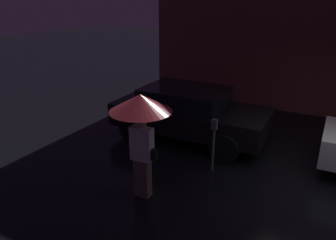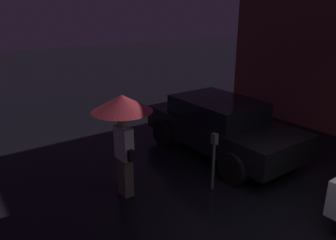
{
  "view_description": "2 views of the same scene",
  "coord_description": "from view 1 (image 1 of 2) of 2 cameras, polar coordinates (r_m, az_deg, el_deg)",
  "views": [
    {
      "loc": [
        -0.11,
        -6.23,
        3.69
      ],
      "look_at": [
        -3.31,
        -0.16,
        1.09
      ],
      "focal_mm": 35.0,
      "sensor_mm": 36.0,
      "label": 1
    },
    {
      "loc": [
        2.06,
        -4.26,
        3.56
      ],
      "look_at": [
        -3.46,
        -0.27,
        1.24
      ],
      "focal_mm": 35.0,
      "sensor_mm": 36.0,
      "label": 2
    }
  ],
  "objects": [
    {
      "name": "ground_plane",
      "position": [
        7.24,
        25.08,
        -12.09
      ],
      "size": [
        60.0,
        60.0,
        0.0
      ],
      "primitive_type": "plane",
      "color": "black"
    },
    {
      "name": "building_facade_left",
      "position": [
        13.0,
        16.99,
        19.1
      ],
      "size": [
        7.32,
        3.0,
        7.0
      ],
      "color": "brown",
      "rests_on": "ground"
    },
    {
      "name": "parked_car_black",
      "position": [
        8.83,
        3.64,
        1.38
      ],
      "size": [
        4.14,
        2.01,
        1.42
      ],
      "rotation": [
        0.0,
        0.0,
        -0.0
      ],
      "color": "black",
      "rests_on": "ground"
    },
    {
      "name": "pedestrian_with_umbrella",
      "position": [
        5.9,
        -4.73,
        0.85
      ],
      "size": [
        1.14,
        1.14,
        2.08
      ],
      "rotation": [
        0.0,
        0.0,
        3.18
      ],
      "color": "#66564C",
      "rests_on": "ground"
    },
    {
      "name": "parking_meter",
      "position": [
        7.22,
        7.95,
        -3.38
      ],
      "size": [
        0.12,
        0.1,
        1.23
      ],
      "color": "#4C5154",
      "rests_on": "ground"
    }
  ]
}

